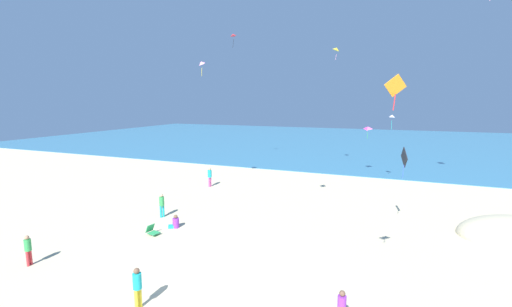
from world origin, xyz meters
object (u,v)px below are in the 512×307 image
Objects in this scene: person_3 at (210,176)px; kite_pink at (201,63)px; kite_yellow at (337,49)px; kite_red at (233,35)px; person_0 at (162,204)px; person_2 at (28,248)px; person_5 at (175,223)px; beach_chair_mid_beach at (152,231)px; kite_orange at (395,86)px; kite_black at (404,158)px; kite_magenta at (368,128)px; kite_white at (392,116)px; person_1 at (137,285)px.

kite_pink is at bearing -63.53° from person_3.
kite_yellow is 11.35m from kite_red.
person_3 is 1.36× the size of kite_yellow.
person_2 is at bearing 105.73° from person_0.
person_3 reaches higher than person_5.
person_2 is at bearing -93.87° from kite_pink.
kite_pink is (0.93, 13.69, 9.44)m from person_2.
person_2 is at bearing 30.30° from person_5.
beach_chair_mid_beach is 0.74× the size of kite_orange.
person_5 is 0.63× the size of kite_yellow.
kite_black is at bearing -12.10° from kite_pink.
kite_orange reaches higher than person_2.
kite_yellow is (8.64, 10.85, 2.09)m from kite_pink.
person_3 is 1.42× the size of kite_pink.
kite_yellow is (9.57, 24.54, 11.53)m from person_2.
kite_pink is 17.21m from kite_magenta.
kite_white is at bearing -11.31° from kite_red.
person_0 is 7.94m from person_3.
person_5 is 0.44× the size of kite_black.
beach_chair_mid_beach is at bearing 47.67° from person_2.
kite_magenta reaches higher than person_3.
person_3 is at bearing -103.52° from person_5.
person_5 is 19.85m from kite_white.
person_1 is (3.93, -5.56, 0.65)m from beach_chair_mid_beach.
kite_orange is 0.79× the size of kite_magenta.
kite_orange reaches higher than beach_chair_mid_beach.
person_5 is 0.53× the size of kite_red.
kite_orange is at bearing 15.38° from person_1.
kite_black is (8.80, 11.24, 3.36)m from person_1.
person_3 is at bearing 135.21° from kite_orange.
person_2 is 16.36m from kite_orange.
kite_black is 16.14m from kite_pink.
kite_pink is (-2.48, 7.46, 9.96)m from person_5.
kite_red reaches higher than kite_black.
person_5 is at bearing -127.26° from kite_white.
kite_red is (-16.37, 23.48, 6.73)m from kite_orange.
person_0 is at bearing -122.62° from kite_magenta.
kite_black is (15.02, -4.75, 3.28)m from person_3.
person_2 is 0.94× the size of kite_red.
kite_pink is 0.96× the size of kite_yellow.
kite_yellow reaches higher than person_5.
person_5 is at bearing -59.26° from person_3.
kite_black is 1.43× the size of kite_yellow.
person_1 is 1.03× the size of kite_red.
person_3 reaches higher than beach_chair_mid_beach.
kite_orange reaches higher than kite_black.
person_2 is 1.19× the size of kite_pink.
kite_black is at bearing 34.49° from beach_chair_mid_beach.
kite_pink is at bearing 167.90° from kite_black.
beach_chair_mid_beach is 0.95× the size of person_5.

